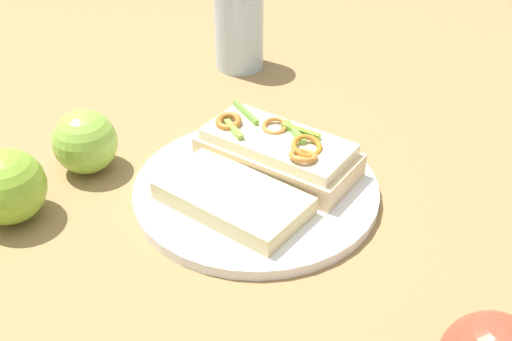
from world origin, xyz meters
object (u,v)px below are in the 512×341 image
apple_2 (7,187)px  drinking_glass (239,26)px  apple_0 (85,142)px  sandwich (278,152)px  bread_slice_side (233,198)px  plate (256,190)px

apple_2 → drinking_glass: 0.42m
apple_0 → drinking_glass: size_ratio=0.59×
sandwich → bread_slice_side: size_ratio=1.25×
bread_slice_side → apple_2: size_ratio=1.95×
bread_slice_side → drinking_glass: 0.35m
bread_slice_side → apple_2: (0.21, 0.09, 0.02)m
apple_2 → plate: bearing=-149.8°
apple_0 → drinking_glass: bearing=-100.9°
sandwich → apple_0: (0.21, 0.07, 0.00)m
sandwich → bread_slice_side: sandwich is taller
sandwich → drinking_glass: size_ratio=1.54×
plate → drinking_glass: drinking_glass is taller
sandwich → apple_2: 0.29m
apple_0 → apple_2: apple_2 is taller
apple_2 → apple_0: bearing=-102.9°
sandwich → apple_0: apple_0 is taller
bread_slice_side → drinking_glass: bearing=127.5°
plate → apple_0: (0.20, 0.02, 0.03)m
apple_2 → bread_slice_side: bearing=-157.7°
apple_2 → drinking_glass: size_ratio=0.63×
plate → apple_0: size_ratio=3.64×
plate → sandwich: 0.05m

